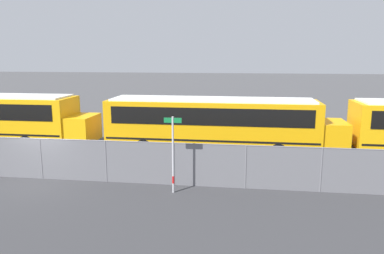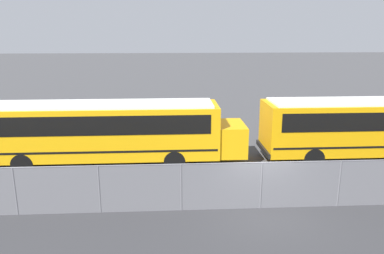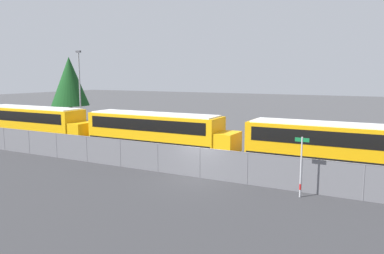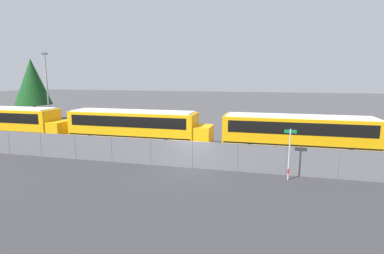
# 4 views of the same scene
# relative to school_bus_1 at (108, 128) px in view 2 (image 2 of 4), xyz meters

# --- Properties ---
(ground_plane) EXTENTS (200.00, 200.00, 0.00)m
(ground_plane) POSITION_rel_school_bus_1_xyz_m (6.49, -5.22, -1.88)
(ground_plane) COLOR #424244
(fence) EXTENTS (66.33, 0.07, 1.87)m
(fence) POSITION_rel_school_bus_1_xyz_m (6.49, -5.22, -0.93)
(fence) COLOR #9EA0A5
(fence) RESTS_ON ground_plane
(school_bus_1) EXTENTS (12.96, 2.62, 3.15)m
(school_bus_1) POSITION_rel_school_bus_1_xyz_m (0.00, 0.00, 0.00)
(school_bus_1) COLOR #EDA80F
(school_bus_1) RESTS_ON ground_plane
(school_bus_2) EXTENTS (12.96, 2.62, 3.15)m
(school_bus_2) POSITION_rel_school_bus_1_xyz_m (13.92, -0.00, 0.00)
(school_bus_2) COLOR orange
(school_bus_2) RESTS_ON ground_plane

